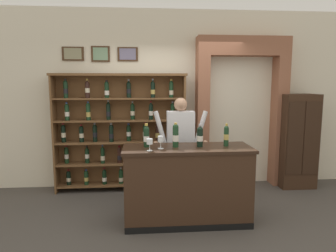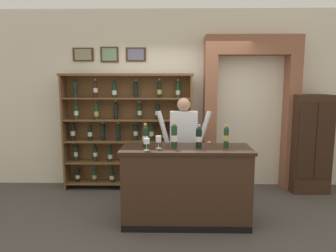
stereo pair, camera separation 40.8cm
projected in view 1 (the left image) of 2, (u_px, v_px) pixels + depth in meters
name	position (u px, v px, depth m)	size (l,w,h in m)	color
ground_plane	(175.00, 222.00, 4.08)	(14.00, 14.00, 0.02)	#47423D
back_wall	(166.00, 99.00, 5.46)	(12.00, 0.19, 3.08)	beige
wine_shelf	(120.00, 130.00, 5.18)	(2.22, 0.31, 1.98)	brown
archway_doorway	(240.00, 103.00, 5.45)	(1.60, 0.45, 2.61)	#935B42
side_cabinet	(297.00, 141.00, 5.37)	(0.61, 0.46, 1.64)	#382316
tasting_counter	(187.00, 185.00, 4.02)	(1.67, 0.62, 1.01)	#382316
shopkeeper	(180.00, 140.00, 4.57)	(0.83, 0.22, 1.61)	#2D3347
tasting_bottle_prosecco	(146.00, 136.00, 3.93)	(0.07, 0.07, 0.30)	black
tasting_bottle_bianco	(176.00, 135.00, 3.92)	(0.08, 0.08, 0.32)	#19381E
tasting_bottle_rosso	(200.00, 136.00, 3.94)	(0.08, 0.08, 0.30)	black
tasting_bottle_chianti	(226.00, 135.00, 3.99)	(0.07, 0.07, 0.30)	#19381E
wine_glass_center	(161.00, 140.00, 3.83)	(0.08, 0.08, 0.16)	silver
wine_glass_left	(150.00, 142.00, 3.72)	(0.08, 0.08, 0.15)	silver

